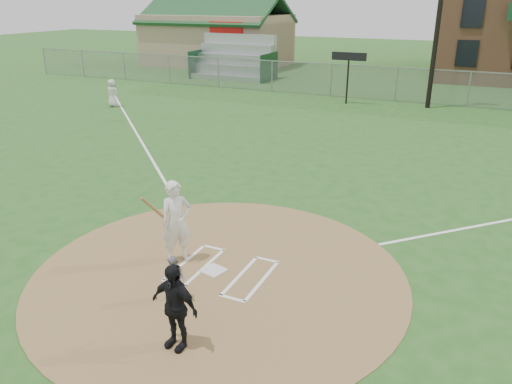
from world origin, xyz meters
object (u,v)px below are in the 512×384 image
at_px(catcher, 175,279).
at_px(batter_at_plate, 176,222).
at_px(ondeck_player, 112,93).
at_px(home_plate, 214,271).
at_px(umpire, 174,306).

xyz_separation_m(catcher, batter_at_plate, (-0.86, 1.44, 0.50)).
relative_size(catcher, ondeck_player, 0.65).
bearing_deg(catcher, ondeck_player, 129.39).
relative_size(home_plate, umpire, 0.29).
xyz_separation_m(home_plate, catcher, (-0.14, -1.34, 0.48)).
height_order(catcher, batter_at_plate, batter_at_plate).
bearing_deg(home_plate, catcher, -96.04).
relative_size(catcher, batter_at_plate, 0.50).
relative_size(ondeck_player, batter_at_plate, 0.77).
distance_m(umpire, ondeck_player, 22.08).
distance_m(umpire, batter_at_plate, 3.14).
relative_size(home_plate, ondeck_player, 0.31).
distance_m(catcher, ondeck_player, 20.64).
bearing_deg(catcher, batter_at_plate, 117.37).
bearing_deg(umpire, batter_at_plate, 128.84).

